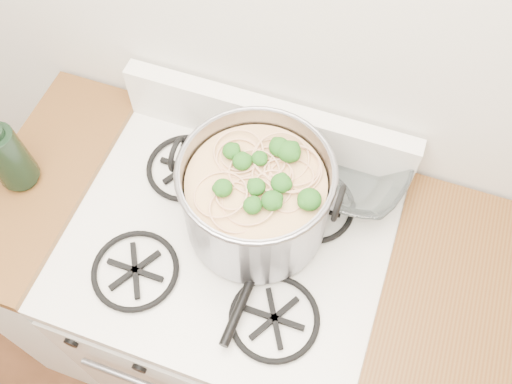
% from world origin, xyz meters
% --- Properties ---
extents(gas_range, '(0.76, 0.66, 0.92)m').
position_xyz_m(gas_range, '(0.00, 1.26, 0.44)').
color(gas_range, white).
rests_on(gas_range, ground).
extents(counter_left, '(0.25, 0.65, 0.92)m').
position_xyz_m(counter_left, '(-0.51, 1.26, 0.46)').
color(counter_left, silver).
rests_on(counter_left, ground).
extents(stock_pot, '(0.37, 0.34, 0.23)m').
position_xyz_m(stock_pot, '(0.05, 1.33, 1.03)').
color(stock_pot, gray).
rests_on(stock_pot, gas_range).
extents(spatula, '(0.30, 0.32, 0.02)m').
position_xyz_m(spatula, '(0.10, 1.27, 0.94)').
color(spatula, black).
rests_on(spatula, gas_range).
extents(glass_bowl, '(0.14, 0.14, 0.03)m').
position_xyz_m(glass_bowl, '(0.22, 1.53, 0.94)').
color(glass_bowl, white).
rests_on(glass_bowl, gas_range).
extents(bottle, '(0.11, 0.11, 0.26)m').
position_xyz_m(bottle, '(-0.54, 1.24, 1.05)').
color(bottle, black).
rests_on(bottle, counter_left).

